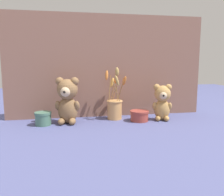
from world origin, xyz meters
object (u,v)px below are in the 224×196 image
teddy_bear_large (67,100)px  decorative_tin_tall (139,116)px  flower_vase (115,105)px  decorative_tin_short (43,118)px  teddy_bear_medium (162,101)px

teddy_bear_large → decorative_tin_tall: bearing=-3.7°
flower_vase → decorative_tin_short: flower_vase is taller
teddy_bear_medium → decorative_tin_short: 0.69m
teddy_bear_large → decorative_tin_short: teddy_bear_large is taller
decorative_tin_short → flower_vase: bearing=8.7°
flower_vase → decorative_tin_short: bearing=-171.3°
teddy_bear_medium → decorative_tin_tall: 0.16m
teddy_bear_large → decorative_tin_short: size_ratio=2.87×
teddy_bear_medium → decorative_tin_tall: bearing=-179.9°
teddy_bear_large → decorative_tin_tall: size_ratio=2.38×
teddy_bear_medium → decorative_tin_tall: teddy_bear_medium is taller
teddy_bear_medium → flower_vase: (-0.27, 0.08, -0.03)m
teddy_bear_large → flower_vase: bearing=10.4°
teddy_bear_medium → flower_vase: size_ratio=0.69×
teddy_bear_medium → decorative_tin_tall: size_ratio=1.97×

